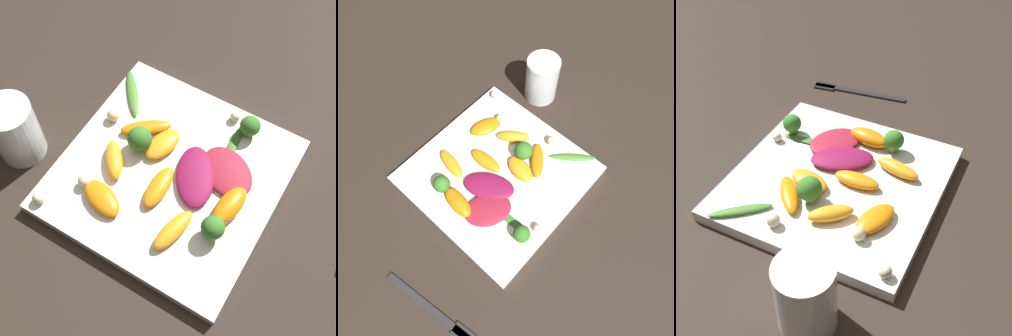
# 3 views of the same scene
# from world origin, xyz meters

# --- Properties ---
(ground_plane) EXTENTS (2.40, 2.40, 0.00)m
(ground_plane) POSITION_xyz_m (0.00, 0.00, 0.00)
(ground_plane) COLOR #2D231C
(plate) EXTENTS (0.29, 0.29, 0.02)m
(plate) POSITION_xyz_m (0.00, 0.00, 0.01)
(plate) COLOR white
(plate) RESTS_ON ground_plane
(drinking_glass) EXTENTS (0.07, 0.07, 0.09)m
(drinking_glass) POSITION_xyz_m (-0.20, -0.07, 0.05)
(drinking_glass) COLOR white
(drinking_glass) RESTS_ON ground_plane
(fork) EXTENTS (0.04, 0.17, 0.01)m
(fork) POSITION_xyz_m (0.24, 0.09, 0.00)
(fork) COLOR #262628
(fork) RESTS_ON ground_plane
(radicchio_leaf_0) EXTENTS (0.10, 0.09, 0.01)m
(radicchio_leaf_0) POSITION_xyz_m (0.07, 0.04, 0.02)
(radicchio_leaf_0) COLOR maroon
(radicchio_leaf_0) RESTS_ON plate
(radicchio_leaf_1) EXTENTS (0.09, 0.11, 0.01)m
(radicchio_leaf_1) POSITION_xyz_m (0.03, 0.01, 0.03)
(radicchio_leaf_1) COLOR maroon
(radicchio_leaf_1) RESTS_ON plate
(orange_segment_0) EXTENTS (0.07, 0.06, 0.01)m
(orange_segment_0) POSITION_xyz_m (-0.06, 0.04, 0.03)
(orange_segment_0) COLOR orange
(orange_segment_0) RESTS_ON plate
(orange_segment_1) EXTENTS (0.03, 0.07, 0.02)m
(orange_segment_1) POSITION_xyz_m (0.00, -0.03, 0.03)
(orange_segment_1) COLOR orange
(orange_segment_1) RESTS_ON plate
(orange_segment_2) EXTENTS (0.04, 0.07, 0.02)m
(orange_segment_2) POSITION_xyz_m (0.09, -0.01, 0.03)
(orange_segment_2) COLOR orange
(orange_segment_2) RESTS_ON plate
(orange_segment_3) EXTENTS (0.07, 0.05, 0.02)m
(orange_segment_3) POSITION_xyz_m (-0.05, -0.08, 0.03)
(orange_segment_3) COLOR orange
(orange_segment_3) RESTS_ON plate
(orange_segment_4) EXTENTS (0.04, 0.07, 0.02)m
(orange_segment_4) POSITION_xyz_m (0.05, -0.07, 0.03)
(orange_segment_4) COLOR orange
(orange_segment_4) RESTS_ON plate
(orange_segment_5) EXTENTS (0.05, 0.07, 0.02)m
(orange_segment_5) POSITION_xyz_m (-0.03, 0.03, 0.03)
(orange_segment_5) COLOR orange
(orange_segment_5) RESTS_ON plate
(orange_segment_6) EXTENTS (0.06, 0.06, 0.02)m
(orange_segment_6) POSITION_xyz_m (-0.07, -0.03, 0.03)
(orange_segment_6) COLOR orange
(orange_segment_6) RESTS_ON plate
(broccoli_floret_0) EXTENTS (0.03, 0.03, 0.03)m
(broccoli_floret_0) POSITION_xyz_m (0.06, 0.11, 0.04)
(broccoli_floret_0) COLOR #84AD5B
(broccoli_floret_0) RESTS_ON plate
(broccoli_floret_1) EXTENTS (0.03, 0.03, 0.04)m
(broccoli_floret_1) POSITION_xyz_m (0.09, -0.05, 0.04)
(broccoli_floret_1) COLOR #7A9E51
(broccoli_floret_1) RESTS_ON plate
(broccoli_floret_2) EXTENTS (0.03, 0.03, 0.04)m
(broccoli_floret_2) POSITION_xyz_m (-0.06, 0.01, 0.04)
(broccoli_floret_2) COLOR #7A9E51
(broccoli_floret_2) RESTS_ON plate
(arugula_sprig_0) EXTENTS (0.02, 0.09, 0.00)m
(arugula_sprig_0) POSITION_xyz_m (0.05, 0.08, 0.02)
(arugula_sprig_0) COLOR #3D7528
(arugula_sprig_0) RESTS_ON plate
(arugula_sprig_1) EXTENTS (0.07, 0.08, 0.01)m
(arugula_sprig_1) POSITION_xyz_m (-0.12, 0.08, 0.02)
(arugula_sprig_1) COLOR #47842D
(arugula_sprig_1) RESTS_ON plate
(macadamia_nut_0) EXTENTS (0.02, 0.02, 0.02)m
(macadamia_nut_0) POSITION_xyz_m (-0.12, -0.12, 0.03)
(macadamia_nut_0) COLOR beige
(macadamia_nut_0) RESTS_ON plate
(macadamia_nut_1) EXTENTS (0.01, 0.01, 0.01)m
(macadamia_nut_1) POSITION_xyz_m (0.03, 0.12, 0.03)
(macadamia_nut_1) COLOR beige
(macadamia_nut_1) RESTS_ON plate
(macadamia_nut_2) EXTENTS (0.02, 0.02, 0.02)m
(macadamia_nut_2) POSITION_xyz_m (-0.09, -0.07, 0.03)
(macadamia_nut_2) COLOR beige
(macadamia_nut_2) RESTS_ON plate
(macadamia_nut_3) EXTENTS (0.02, 0.02, 0.02)m
(macadamia_nut_3) POSITION_xyz_m (-0.12, 0.03, 0.03)
(macadamia_nut_3) COLOR beige
(macadamia_nut_3) RESTS_ON plate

